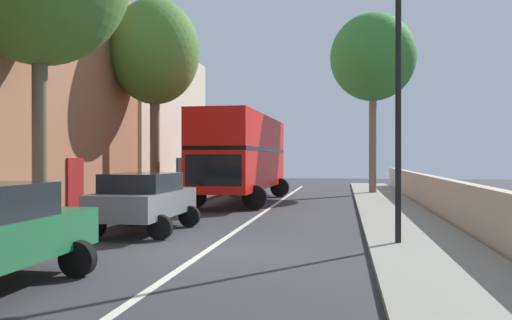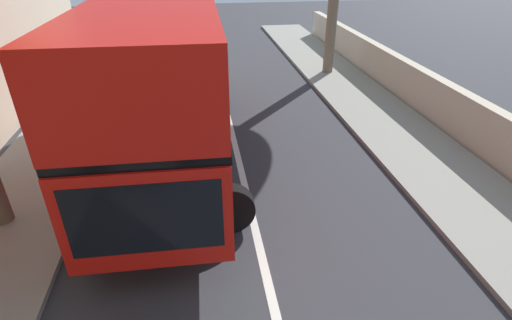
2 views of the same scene
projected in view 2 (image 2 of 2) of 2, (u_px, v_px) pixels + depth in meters
The scene contains 1 object.
double_decker_bus at pixel (165, 67), 9.70m from camera, with size 3.71×10.44×4.06m.
Camera 2 is at (-0.94, 3.07, 5.10)m, focal length 27.60 mm.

